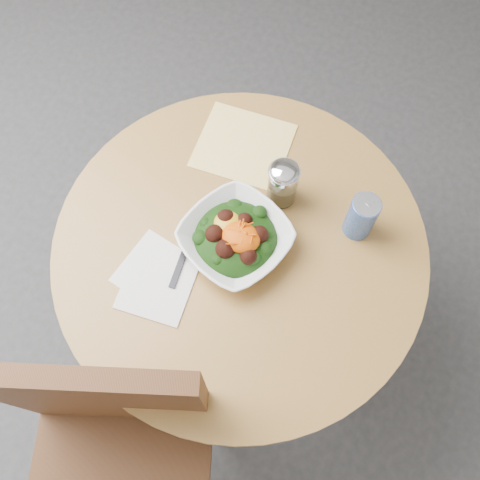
{
  "coord_description": "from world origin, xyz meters",
  "views": [
    {
      "loc": [
        0.2,
        -0.45,
        1.92
      ],
      "look_at": [
        0.01,
        -0.01,
        0.81
      ],
      "focal_mm": 40.0,
      "sensor_mm": 36.0,
      "label": 1
    }
  ],
  "objects_px": {
    "spice_shaker": "(283,184)",
    "chair": "(116,454)",
    "beverage_can": "(361,217)",
    "salad_bowl": "(236,238)"
  },
  "relations": [
    {
      "from": "chair",
      "to": "beverage_can",
      "type": "bearing_deg",
      "value": 65.03
    },
    {
      "from": "chair",
      "to": "beverage_can",
      "type": "relative_size",
      "value": 7.69
    },
    {
      "from": "chair",
      "to": "spice_shaker",
      "type": "bearing_deg",
      "value": 79.95
    },
    {
      "from": "beverage_can",
      "to": "salad_bowl",
      "type": "bearing_deg",
      "value": -148.2
    },
    {
      "from": "spice_shaker",
      "to": "beverage_can",
      "type": "height_order",
      "value": "spice_shaker"
    },
    {
      "from": "spice_shaker",
      "to": "chair",
      "type": "bearing_deg",
      "value": -100.05
    },
    {
      "from": "chair",
      "to": "salad_bowl",
      "type": "distance_m",
      "value": 0.59
    },
    {
      "from": "spice_shaker",
      "to": "beverage_can",
      "type": "relative_size",
      "value": 1.04
    },
    {
      "from": "salad_bowl",
      "to": "spice_shaker",
      "type": "xyz_separation_m",
      "value": [
        0.05,
        0.16,
        0.03
      ]
    },
    {
      "from": "salad_bowl",
      "to": "spice_shaker",
      "type": "distance_m",
      "value": 0.17
    }
  ]
}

